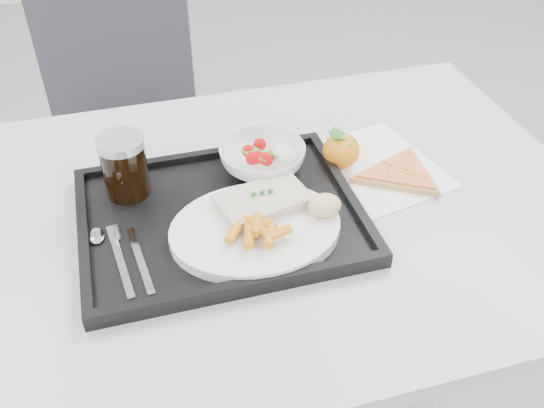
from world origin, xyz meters
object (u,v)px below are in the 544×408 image
dinner_plate (255,230)px  tangerine (341,150)px  table (247,238)px  chair (126,116)px  tray (221,217)px  cola_glass (124,165)px  salad_bowl (262,158)px  pizza_slice (400,174)px

dinner_plate → tangerine: bearing=37.4°
table → chair: bearing=102.7°
tray → cola_glass: bearing=143.6°
salad_bowl → pizza_slice: salad_bowl is taller
chair → pizza_slice: 0.88m
chair → pizza_slice: (0.45, -0.72, 0.22)m
table → dinner_plate: bearing=-93.0°
salad_bowl → pizza_slice: bearing=-17.9°
tray → pizza_slice: 0.33m
chair → tangerine: 0.79m
tray → chair: bearing=98.8°
tray → salad_bowl: salad_bowl is taller
tray → cola_glass: 0.18m
pizza_slice → cola_glass: bearing=171.1°
tray → pizza_slice: size_ratio=2.20×
cola_glass → tangerine: bearing=-1.4°
salad_bowl → cola_glass: cola_glass is taller
table → cola_glass: cola_glass is taller
salad_bowl → pizza_slice: (0.23, -0.08, -0.03)m
chair → table: bearing=-77.3°
table → pizza_slice: (0.29, 0.01, 0.08)m
chair → tangerine: bearing=-61.3°
chair → tray: size_ratio=2.07×
table → tangerine: 0.23m
chair → tray: (0.12, -0.75, 0.22)m
table → salad_bowl: salad_bowl is taller
cola_glass → table: bearing=-23.6°
dinner_plate → cola_glass: cola_glass is taller
table → chair: size_ratio=1.29×
salad_bowl → tangerine: tangerine is taller
dinner_plate → pizza_slice: size_ratio=1.32×
table → salad_bowl: 0.14m
tangerine → salad_bowl: bearing=175.6°
table → pizza_slice: size_ratio=5.86×
cola_glass → pizza_slice: (0.47, -0.07, -0.06)m
table → pizza_slice: bearing=1.4°
tray → cola_glass: size_ratio=4.17×
salad_bowl → tray: bearing=-133.9°
cola_glass → tangerine: cola_glass is taller
chair → pizza_slice: bearing=-58.1°
salad_bowl → cola_glass: (-0.24, -0.00, 0.03)m
tray → dinner_plate: 0.08m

